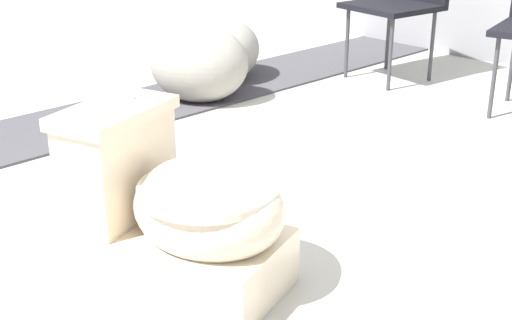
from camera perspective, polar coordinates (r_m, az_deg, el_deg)
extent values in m
plane|color=#B7B2A8|center=(2.39, -5.42, -5.90)|extent=(14.00, 14.00, 0.00)
cube|color=#423F44|center=(3.60, -11.55, 3.58)|extent=(0.56, 8.00, 0.01)
cube|color=beige|center=(2.09, -6.01, -7.59)|extent=(0.68, 0.51, 0.17)
ellipsoid|color=beige|center=(1.96, -3.78, -3.82)|extent=(0.53, 0.48, 0.28)
cylinder|color=beige|center=(1.94, -3.82, -2.33)|extent=(0.49, 0.49, 0.03)
cube|color=beige|center=(2.11, -11.01, -0.59)|extent=(0.28, 0.38, 0.30)
cube|color=beige|center=(2.05, -11.35, 3.76)|extent=(0.31, 0.41, 0.04)
cylinder|color=silver|center=(2.10, -10.03, 4.99)|extent=(0.02, 0.02, 0.01)
cube|color=black|center=(4.17, 10.82, 11.98)|extent=(0.49, 0.49, 0.03)
cylinder|color=#38383D|center=(3.97, 10.70, 8.31)|extent=(0.02, 0.02, 0.40)
cylinder|color=#38383D|center=(4.21, 7.30, 9.25)|extent=(0.02, 0.02, 0.40)
cylinder|color=#38383D|center=(4.23, 13.90, 8.85)|extent=(0.02, 0.02, 0.40)
cylinder|color=#38383D|center=(4.44, 10.52, 9.74)|extent=(0.02, 0.02, 0.40)
cylinder|color=#38383D|center=(3.62, 18.49, 6.24)|extent=(0.02, 0.02, 0.40)
cylinder|color=#38383D|center=(3.94, 19.81, 7.29)|extent=(0.02, 0.02, 0.40)
ellipsoid|color=gray|center=(3.72, -4.57, 7.68)|extent=(0.64, 0.63, 0.40)
ellipsoid|color=gray|center=(4.13, -2.63, 8.82)|extent=(0.63, 0.65, 0.35)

